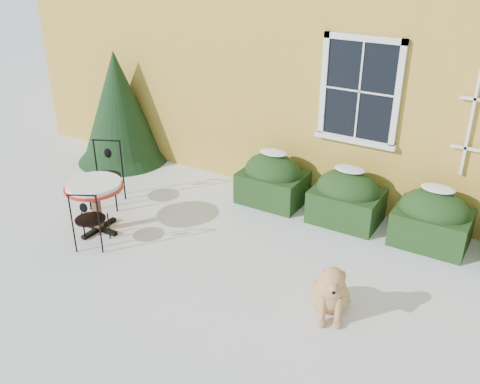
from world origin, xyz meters
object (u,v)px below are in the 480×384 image
Objects in this scene: evergreen_shrub at (120,118)px; patio_chair_far at (106,174)px; patio_chair_near at (89,219)px; bistro_table at (94,191)px; dog at (330,292)px.

patio_chair_far is at bearing -55.07° from evergreen_shrub.
evergreen_shrub reaches higher than patio_chair_near.
patio_chair_far is (-0.76, 1.14, 0.08)m from patio_chair_near.
dog is (3.78, -0.04, -0.36)m from bistro_table.
patio_chair_far reaches higher than bistro_table.
patio_chair_far is (-0.50, 0.75, -0.14)m from bistro_table.
patio_chair_near is 1.07× the size of dog.
patio_chair_far reaches higher than dog.
patio_chair_far is at bearing -84.23° from patio_chair_near.
patio_chair_far is (1.09, -1.57, -0.33)m from evergreen_shrub.
evergreen_shrub is 2.47× the size of bistro_table.
bistro_table is (1.59, -2.31, -0.19)m from evergreen_shrub.
bistro_table is 0.52m from patio_chair_near.
dog is (3.52, 0.36, -0.14)m from patio_chair_near.
evergreen_shrub is 1.94m from patio_chair_far.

